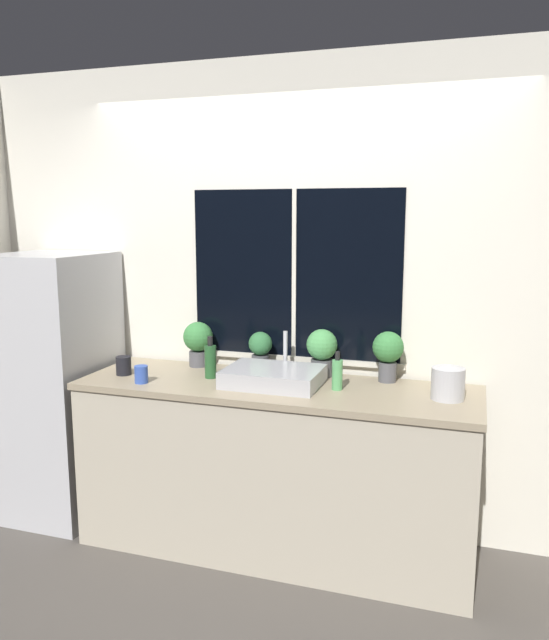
{
  "coord_description": "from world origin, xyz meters",
  "views": [
    {
      "loc": [
        1.0,
        -2.75,
        1.84
      ],
      "look_at": [
        -0.0,
        0.32,
        1.29
      ],
      "focal_mm": 35.0,
      "sensor_mm": 36.0,
      "label": 1
    }
  ],
  "objects_px": {
    "potted_plant_far_right": "(388,351)",
    "bottle_tall": "(210,361)",
    "kettle": "(448,382)",
    "potted_plant_far_left": "(198,340)",
    "mug_yellow": "(446,380)",
    "mug_black": "(124,366)",
    "potted_plant_center_right": "(322,350)",
    "mug_blue": "(141,374)",
    "soap_bottle": "(337,374)",
    "potted_plant_center_left": "(260,349)",
    "sink": "(274,376)",
    "refrigerator": "(56,385)"
  },
  "relations": [
    {
      "from": "potted_plant_far_right",
      "to": "bottle_tall",
      "type": "bearing_deg",
      "value": -166.38
    },
    {
      "from": "potted_plant_far_right",
      "to": "kettle",
      "type": "xyz_separation_m",
      "value": [
        0.33,
        -0.24,
        -0.08
      ]
    },
    {
      "from": "potted_plant_far_right",
      "to": "bottle_tall",
      "type": "distance_m",
      "value": 0.97
    },
    {
      "from": "potted_plant_far_left",
      "to": "mug_yellow",
      "type": "relative_size",
      "value": 2.88
    },
    {
      "from": "potted_plant_far_left",
      "to": "mug_black",
      "type": "xyz_separation_m",
      "value": [
        -0.32,
        -0.32,
        -0.1
      ]
    },
    {
      "from": "potted_plant_center_right",
      "to": "mug_blue",
      "type": "xyz_separation_m",
      "value": [
        -0.89,
        -0.44,
        -0.11
      ]
    },
    {
      "from": "potted_plant_center_right",
      "to": "kettle",
      "type": "bearing_deg",
      "value": -18.71
    },
    {
      "from": "mug_yellow",
      "to": "potted_plant_center_right",
      "type": "bearing_deg",
      "value": 175.47
    },
    {
      "from": "mug_black",
      "to": "potted_plant_far_left",
      "type": "bearing_deg",
      "value": 45.16
    },
    {
      "from": "soap_bottle",
      "to": "potted_plant_center_left",
      "type": "bearing_deg",
      "value": 154.61
    },
    {
      "from": "potted_plant_center_right",
      "to": "mug_black",
      "type": "bearing_deg",
      "value": -163.5
    },
    {
      "from": "potted_plant_center_right",
      "to": "potted_plant_far_right",
      "type": "height_order",
      "value": "potted_plant_far_right"
    },
    {
      "from": "potted_plant_far_left",
      "to": "mug_blue",
      "type": "bearing_deg",
      "value": -106.7
    },
    {
      "from": "sink",
      "to": "mug_blue",
      "type": "distance_m",
      "value": 0.71
    },
    {
      "from": "mug_black",
      "to": "refrigerator",
      "type": "bearing_deg",
      "value": 170.51
    },
    {
      "from": "potted_plant_center_left",
      "to": "kettle",
      "type": "relative_size",
      "value": 1.31
    },
    {
      "from": "sink",
      "to": "mug_blue",
      "type": "relative_size",
      "value": 5.36
    },
    {
      "from": "potted_plant_far_right",
      "to": "potted_plant_center_right",
      "type": "bearing_deg",
      "value": 180.0
    },
    {
      "from": "soap_bottle",
      "to": "mug_blue",
      "type": "relative_size",
      "value": 2.14
    },
    {
      "from": "soap_bottle",
      "to": "mug_black",
      "type": "bearing_deg",
      "value": -176.35
    },
    {
      "from": "kettle",
      "to": "potted_plant_far_right",
      "type": "bearing_deg",
      "value": 144.33
    },
    {
      "from": "bottle_tall",
      "to": "sink",
      "type": "bearing_deg",
      "value": -3.46
    },
    {
      "from": "potted_plant_far_right",
      "to": "mug_yellow",
      "type": "distance_m",
      "value": 0.34
    },
    {
      "from": "sink",
      "to": "soap_bottle",
      "type": "distance_m",
      "value": 0.35
    },
    {
      "from": "refrigerator",
      "to": "mug_black",
      "type": "xyz_separation_m",
      "value": [
        0.54,
        -0.09,
        0.19
      ]
    },
    {
      "from": "potted_plant_center_right",
      "to": "kettle",
      "type": "xyz_separation_m",
      "value": [
        0.69,
        -0.24,
        -0.07
      ]
    },
    {
      "from": "sink",
      "to": "potted_plant_center_left",
      "type": "distance_m",
      "value": 0.31
    },
    {
      "from": "soap_bottle",
      "to": "mug_yellow",
      "type": "height_order",
      "value": "soap_bottle"
    },
    {
      "from": "potted_plant_center_right",
      "to": "mug_blue",
      "type": "bearing_deg",
      "value": -153.63
    },
    {
      "from": "sink",
      "to": "bottle_tall",
      "type": "height_order",
      "value": "sink"
    },
    {
      "from": "potted_plant_far_left",
      "to": "potted_plant_center_left",
      "type": "relative_size",
      "value": 1.16
    },
    {
      "from": "kettle",
      "to": "sink",
      "type": "bearing_deg",
      "value": -178.97
    },
    {
      "from": "sink",
      "to": "refrigerator",
      "type": "bearing_deg",
      "value": 179.04
    },
    {
      "from": "soap_bottle",
      "to": "refrigerator",
      "type": "bearing_deg",
      "value": 179.59
    },
    {
      "from": "potted_plant_center_left",
      "to": "mug_blue",
      "type": "distance_m",
      "value": 0.69
    },
    {
      "from": "kettle",
      "to": "potted_plant_center_left",
      "type": "bearing_deg",
      "value": 167.47
    },
    {
      "from": "potted_plant_far_left",
      "to": "kettle",
      "type": "xyz_separation_m",
      "value": [
        1.45,
        -0.24,
        -0.07
      ]
    },
    {
      "from": "mug_yellow",
      "to": "kettle",
      "type": "distance_m",
      "value": 0.19
    },
    {
      "from": "sink",
      "to": "potted_plant_center_left",
      "type": "relative_size",
      "value": 2.18
    },
    {
      "from": "refrigerator",
      "to": "potted_plant_far_right",
      "type": "xyz_separation_m",
      "value": [
        1.98,
        0.23,
        0.3
      ]
    },
    {
      "from": "refrigerator",
      "to": "bottle_tall",
      "type": "relative_size",
      "value": 6.86
    },
    {
      "from": "mug_blue",
      "to": "kettle",
      "type": "height_order",
      "value": "kettle"
    },
    {
      "from": "soap_bottle",
      "to": "mug_black",
      "type": "xyz_separation_m",
      "value": [
        -1.22,
        -0.08,
        -0.03
      ]
    },
    {
      "from": "mug_yellow",
      "to": "mug_black",
      "type": "height_order",
      "value": "mug_black"
    },
    {
      "from": "potted_plant_center_left",
      "to": "kettle",
      "type": "bearing_deg",
      "value": -12.53
    },
    {
      "from": "potted_plant_far_left",
      "to": "potted_plant_center_left",
      "type": "distance_m",
      "value": 0.39
    },
    {
      "from": "sink",
      "to": "potted_plant_far_left",
      "type": "xyz_separation_m",
      "value": [
        -0.56,
        0.25,
        0.11
      ]
    },
    {
      "from": "refrigerator",
      "to": "sink",
      "type": "xyz_separation_m",
      "value": [
        1.41,
        -0.02,
        0.18
      ]
    },
    {
      "from": "sink",
      "to": "soap_bottle",
      "type": "height_order",
      "value": "sink"
    },
    {
      "from": "refrigerator",
      "to": "potted_plant_far_right",
      "type": "bearing_deg",
      "value": 6.56
    }
  ]
}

